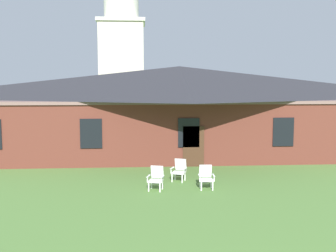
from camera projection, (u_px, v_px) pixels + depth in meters
The scene contains 5 objects.
brick_building at pixel (179, 108), 25.71m from camera, with size 25.70×10.40×5.32m.
dome_tower at pixel (122, 53), 45.31m from camera, with size 5.18×5.18×16.79m.
lawn_chair_by_porch at pixel (156, 178), 16.48m from camera, with size 0.74×0.79×0.96m.
lawn_chair_near_door at pixel (179, 170), 17.98m from camera, with size 0.78×0.83×0.96m.
lawn_chair_left_end at pixel (206, 176), 16.67m from camera, with size 0.65×0.68×0.96m.
Camera 1 is at (-2.48, -4.95, 4.35)m, focal length 43.61 mm.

